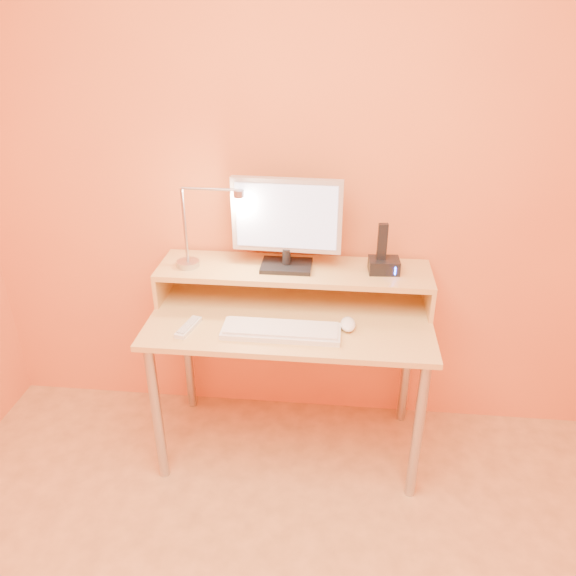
# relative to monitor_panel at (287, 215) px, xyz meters

# --- Properties ---
(wall_back) EXTENTS (3.00, 0.04, 2.50)m
(wall_back) POSITION_rel_monitor_panel_xyz_m (0.03, 0.16, 0.13)
(wall_back) COLOR #F98442
(wall_back) RESTS_ON floor
(desk_leg_fl) EXTENTS (0.04, 0.04, 0.69)m
(desk_leg_fl) POSITION_rel_monitor_panel_xyz_m (-0.52, -0.41, -0.77)
(desk_leg_fl) COLOR #A8A8B0
(desk_leg_fl) RESTS_ON floor
(desk_leg_fr) EXTENTS (0.04, 0.04, 0.69)m
(desk_leg_fr) POSITION_rel_monitor_panel_xyz_m (0.58, -0.41, -0.77)
(desk_leg_fr) COLOR #A8A8B0
(desk_leg_fr) RESTS_ON floor
(desk_leg_bl) EXTENTS (0.04, 0.04, 0.69)m
(desk_leg_bl) POSITION_rel_monitor_panel_xyz_m (-0.52, 0.09, -0.77)
(desk_leg_bl) COLOR #A8A8B0
(desk_leg_bl) RESTS_ON floor
(desk_leg_br) EXTENTS (0.04, 0.04, 0.69)m
(desk_leg_br) POSITION_rel_monitor_panel_xyz_m (0.58, 0.09, -0.77)
(desk_leg_br) COLOR #A8A8B0
(desk_leg_br) RESTS_ON floor
(desk_lower) EXTENTS (1.20, 0.60, 0.02)m
(desk_lower) POSITION_rel_monitor_panel_xyz_m (0.03, -0.16, -0.41)
(desk_lower) COLOR tan
(desk_lower) RESTS_ON floor
(shelf_riser_left) EXTENTS (0.02, 0.30, 0.14)m
(shelf_riser_left) POSITION_rel_monitor_panel_xyz_m (-0.56, -0.01, -0.33)
(shelf_riser_left) COLOR tan
(shelf_riser_left) RESTS_ON desk_lower
(shelf_riser_right) EXTENTS (0.02, 0.30, 0.14)m
(shelf_riser_right) POSITION_rel_monitor_panel_xyz_m (0.62, -0.01, -0.33)
(shelf_riser_right) COLOR tan
(shelf_riser_right) RESTS_ON desk_lower
(desk_shelf) EXTENTS (1.20, 0.30, 0.02)m
(desk_shelf) POSITION_rel_monitor_panel_xyz_m (0.03, -0.01, -0.25)
(desk_shelf) COLOR tan
(desk_shelf) RESTS_ON desk_lower
(monitor_foot) EXTENTS (0.22, 0.16, 0.02)m
(monitor_foot) POSITION_rel_monitor_panel_xyz_m (-0.00, -0.01, -0.23)
(monitor_foot) COLOR black
(monitor_foot) RESTS_ON desk_shelf
(monitor_neck) EXTENTS (0.04, 0.04, 0.07)m
(monitor_neck) POSITION_rel_monitor_panel_xyz_m (-0.00, -0.01, -0.19)
(monitor_neck) COLOR black
(monitor_neck) RESTS_ON monitor_foot
(monitor_panel) EXTENTS (0.47, 0.05, 0.32)m
(monitor_panel) POSITION_rel_monitor_panel_xyz_m (0.00, 0.00, 0.00)
(monitor_panel) COLOR #B8B8B9
(monitor_panel) RESTS_ON monitor_neck
(monitor_back) EXTENTS (0.42, 0.03, 0.27)m
(monitor_back) POSITION_rel_monitor_panel_xyz_m (0.00, 0.02, 0.00)
(monitor_back) COLOR black
(monitor_back) RESTS_ON monitor_panel
(monitor_screen) EXTENTS (0.43, 0.02, 0.28)m
(monitor_screen) POSITION_rel_monitor_panel_xyz_m (0.00, -0.02, 0.00)
(monitor_screen) COLOR #B9C9F5
(monitor_screen) RESTS_ON monitor_panel
(lamp_base) EXTENTS (0.10, 0.10, 0.02)m
(lamp_base) POSITION_rel_monitor_panel_xyz_m (-0.43, -0.04, -0.23)
(lamp_base) COLOR #A8A8B0
(lamp_base) RESTS_ON desk_shelf
(lamp_post) EXTENTS (0.01, 0.01, 0.33)m
(lamp_post) POSITION_rel_monitor_panel_xyz_m (-0.43, -0.04, -0.05)
(lamp_post) COLOR #A8A8B0
(lamp_post) RESTS_ON lamp_base
(lamp_arm) EXTENTS (0.24, 0.01, 0.01)m
(lamp_arm) POSITION_rel_monitor_panel_xyz_m (-0.31, -0.04, 0.12)
(lamp_arm) COLOR #A8A8B0
(lamp_arm) RESTS_ON lamp_post
(lamp_head) EXTENTS (0.04, 0.04, 0.03)m
(lamp_head) POSITION_rel_monitor_panel_xyz_m (-0.19, -0.04, 0.10)
(lamp_head) COLOR #A8A8B0
(lamp_head) RESTS_ON lamp_arm
(lamp_bulb) EXTENTS (0.03, 0.03, 0.00)m
(lamp_bulb) POSITION_rel_monitor_panel_xyz_m (-0.19, -0.04, 0.09)
(lamp_bulb) COLOR #FFEAC6
(lamp_bulb) RESTS_ON lamp_head
(phone_dock) EXTENTS (0.14, 0.11, 0.06)m
(phone_dock) POSITION_rel_monitor_panel_xyz_m (0.42, -0.01, -0.21)
(phone_dock) COLOR black
(phone_dock) RESTS_ON desk_shelf
(phone_handset) EXTENTS (0.04, 0.03, 0.16)m
(phone_handset) POSITION_rel_monitor_panel_xyz_m (0.41, -0.01, -0.10)
(phone_handset) COLOR black
(phone_handset) RESTS_ON phone_dock
(phone_led) EXTENTS (0.01, 0.00, 0.04)m
(phone_led) POSITION_rel_monitor_panel_xyz_m (0.47, -0.06, -0.21)
(phone_led) COLOR #2C5BFF
(phone_led) RESTS_ON phone_dock
(keyboard) EXTENTS (0.48, 0.16, 0.02)m
(keyboard) POSITION_rel_monitor_panel_xyz_m (0.01, -0.30, -0.39)
(keyboard) COLOR silver
(keyboard) RESTS_ON desk_lower
(mouse) EXTENTS (0.07, 0.11, 0.04)m
(mouse) POSITION_rel_monitor_panel_xyz_m (0.28, -0.23, -0.38)
(mouse) COLOR white
(mouse) RESTS_ON desk_lower
(remote_control) EXTENTS (0.08, 0.17, 0.02)m
(remote_control) POSITION_rel_monitor_panel_xyz_m (-0.37, -0.31, -0.39)
(remote_control) COLOR silver
(remote_control) RESTS_ON desk_lower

